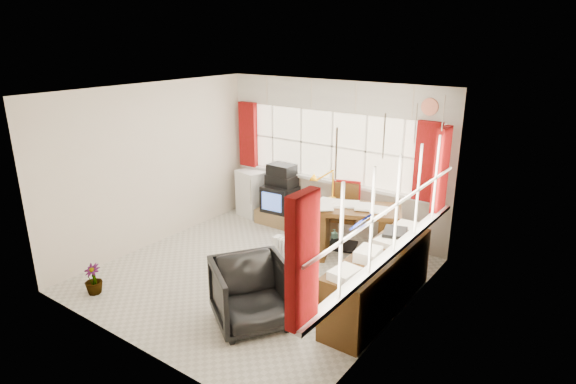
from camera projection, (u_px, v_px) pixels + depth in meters
name	position (u px, v px, depth m)	size (l,w,h in m)	color
ground	(256.00, 275.00, 6.66)	(4.00, 4.00, 0.00)	beige
room_walls	(254.00, 170.00, 6.19)	(4.00, 4.00, 4.00)	beige
window_back	(330.00, 177.00, 7.87)	(3.70, 0.12, 3.60)	#FFEEC9
window_right	(392.00, 247.00, 5.29)	(0.12, 3.70, 3.60)	#FFEEC9
curtains	(352.00, 169.00, 6.41)	(3.83, 3.83, 1.15)	maroon
overhead_cabinets	(360.00, 109.00, 6.17)	(3.98, 3.98, 0.48)	silver
desk	(353.00, 230.00, 7.06)	(1.52, 1.17, 0.83)	#4D3012
desk_lamp	(333.00, 179.00, 7.20)	(0.19, 0.17, 0.47)	#F1A60A
task_chair	(345.00, 212.00, 7.46)	(0.53, 0.55, 1.02)	black
office_chair	(252.00, 294.00, 5.43)	(0.82, 0.84, 0.77)	black
radiator	(289.00, 263.00, 6.47)	(0.40, 0.19, 0.58)	white
credenza	(379.00, 279.00, 5.74)	(0.50, 2.00, 0.85)	#4D3012
file_tray	(395.00, 235.00, 5.95)	(0.27, 0.35, 0.12)	black
tv_bench	(295.00, 220.00, 8.26)	(1.40, 0.50, 0.25)	#96704B
crt_tv	(279.00, 198.00, 8.29)	(0.53, 0.51, 0.45)	black
hifi_stack	(282.00, 189.00, 8.30)	(0.60, 0.39, 0.82)	black
mini_fridge	(254.00, 193.00, 8.75)	(0.59, 0.60, 0.84)	white
spray_bottle_a	(308.00, 239.00, 7.42)	(0.12, 0.12, 0.32)	white
spray_bottle_b	(334.00, 235.00, 7.75)	(0.08, 0.09, 0.19)	#99E4D2
flower_vase	(93.00, 279.00, 6.13)	(0.22, 0.22, 0.40)	black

